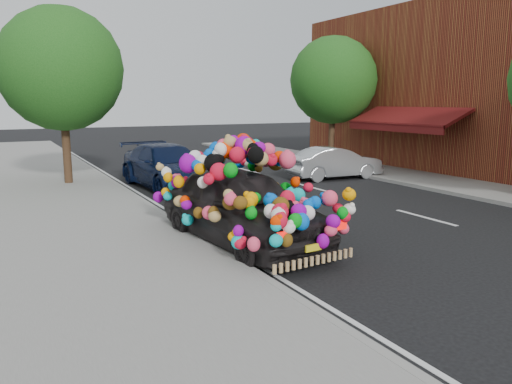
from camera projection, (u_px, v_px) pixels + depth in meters
ground at (309, 235)px, 11.19m from camera, size 100.00×100.00×0.00m
sidewalk at (115, 261)px, 9.19m from camera, size 4.00×60.00×0.12m
kerb at (213, 246)px, 10.09m from camera, size 0.15×60.00×0.13m
footpath_far at (455, 185)px, 17.58m from camera, size 3.00×40.00×0.12m
lane_markings at (425, 217)px, 12.86m from camera, size 6.00×50.00×0.01m
tree_near_sidewalk at (61, 69)px, 16.95m from camera, size 4.20×4.20×6.13m
tree_far_b at (333, 80)px, 22.87m from camera, size 4.00×4.00×5.90m
plush_art_car at (241, 189)px, 10.40m from camera, size 2.67×5.05×2.24m
navy_sedan at (168, 166)px, 17.23m from camera, size 2.46×5.26×1.49m
silver_hatchback at (335, 163)px, 19.26m from camera, size 3.79×1.56×1.22m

